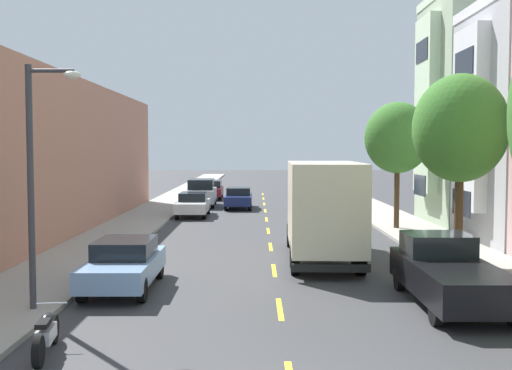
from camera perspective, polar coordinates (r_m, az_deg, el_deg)
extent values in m
plane|color=#38383A|center=(38.73, 0.95, -2.68)|extent=(160.00, 160.00, 0.00)
cube|color=#A39E93|center=(37.30, -9.99, -2.85)|extent=(3.20, 120.00, 0.14)
cube|color=#A39E93|center=(37.53, 11.92, -2.84)|extent=(3.20, 120.00, 0.14)
cube|color=yellow|center=(16.05, 2.26, -11.32)|extent=(0.14, 2.20, 0.01)
cube|color=yellow|center=(20.92, 1.73, -7.85)|extent=(0.14, 2.20, 0.01)
cube|color=yellow|center=(25.84, 1.40, -5.70)|extent=(0.14, 2.20, 0.01)
cube|color=yellow|center=(30.79, 1.18, -4.23)|extent=(0.14, 2.20, 0.01)
cube|color=yellow|center=(35.75, 1.03, -3.18)|extent=(0.14, 2.20, 0.01)
cube|color=yellow|center=(40.72, 0.91, -2.38)|extent=(0.14, 2.20, 0.01)
cube|color=yellow|center=(45.70, 0.81, -1.75)|extent=(0.14, 2.20, 0.01)
cube|color=yellow|center=(50.68, 0.74, -1.25)|extent=(0.14, 2.20, 0.01)
cube|color=yellow|center=(55.67, 0.68, -0.84)|extent=(0.14, 2.20, 0.01)
cube|color=silver|center=(28.54, 20.36, 15.25)|extent=(0.60, 6.51, 0.44)
cube|color=silver|center=(27.76, 19.14, 5.73)|extent=(0.55, 2.93, 7.67)
cube|color=#1E232D|center=(27.73, 18.42, -1.57)|extent=(0.04, 2.22, 1.10)
cube|color=#1E232D|center=(27.65, 18.54, 4.53)|extent=(0.04, 2.22, 1.10)
cube|color=#1E232D|center=(27.87, 18.65, 10.60)|extent=(0.04, 2.22, 1.10)
cube|color=beige|center=(34.22, 15.48, 7.11)|extent=(0.55, 2.93, 9.22)
cube|color=#1E232D|center=(34.12, 14.89, -0.02)|extent=(0.04, 2.22, 1.10)
cube|color=#1E232D|center=(34.10, 14.98, 5.94)|extent=(0.04, 2.22, 1.10)
cube|color=#1E232D|center=(34.45, 15.07, 11.84)|extent=(0.04, 2.22, 1.10)
cylinder|color=#47331E|center=(22.51, 18.21, -2.70)|extent=(0.30, 0.30, 3.24)
ellipsoid|color=#387028|center=(22.40, 18.35, 5.00)|extent=(3.24, 3.24, 3.72)
cylinder|color=#47331E|center=(31.55, 12.88, -1.00)|extent=(0.26, 0.26, 3.16)
ellipsoid|color=#387028|center=(31.47, 12.95, 4.28)|extent=(3.25, 3.25, 3.53)
cylinder|color=#38383D|center=(16.04, -19.98, -0.24)|extent=(0.16, 0.16, 5.96)
cylinder|color=#38383D|center=(15.94, -18.30, 9.96)|extent=(1.10, 0.10, 0.10)
ellipsoid|color=silver|center=(15.78, -16.55, 9.70)|extent=(0.44, 0.28, 0.20)
cube|color=beige|center=(21.67, 6.35, -1.80)|extent=(2.56, 5.76, 2.94)
cube|color=beige|center=(25.68, 5.62, -1.82)|extent=(2.36, 1.96, 2.20)
cube|color=black|center=(26.53, 5.49, -0.61)|extent=(2.02, 0.14, 0.97)
cube|color=black|center=(19.18, 7.00, -7.60)|extent=(2.40, 0.23, 0.24)
cylinder|color=black|center=(25.97, 7.94, -4.62)|extent=(0.31, 0.97, 0.96)
cylinder|color=black|center=(25.82, 3.24, -4.64)|extent=(0.31, 0.97, 0.96)
cylinder|color=black|center=(20.38, 9.69, -6.84)|extent=(0.31, 0.97, 0.96)
cylinder|color=black|center=(20.20, 3.68, -6.89)|extent=(0.31, 0.97, 0.96)
cylinder|color=black|center=(21.46, 9.28, -6.32)|extent=(0.31, 0.97, 0.96)
cylinder|color=black|center=(21.28, 3.58, -6.36)|extent=(0.31, 0.97, 0.96)
cube|color=#AD1E1E|center=(60.33, 4.67, 0.07)|extent=(1.91, 4.54, 0.60)
cube|color=black|center=(60.07, 4.70, 0.58)|extent=(1.64, 2.20, 0.50)
cylinder|color=black|center=(61.95, 5.25, -0.12)|extent=(0.24, 0.67, 0.66)
cylinder|color=black|center=(61.79, 3.80, -0.13)|extent=(0.24, 0.67, 0.66)
cylinder|color=black|center=(58.92, 5.59, -0.30)|extent=(0.24, 0.67, 0.66)
cylinder|color=black|center=(58.75, 4.06, -0.31)|extent=(0.24, 0.67, 0.66)
cube|color=#194C28|center=(53.40, 5.33, -0.35)|extent=(1.88, 4.72, 0.62)
cube|color=black|center=(52.99, 5.37, 0.26)|extent=(1.64, 2.84, 0.55)
cylinder|color=black|center=(55.07, 6.03, -0.56)|extent=(0.23, 0.66, 0.66)
cylinder|color=black|center=(54.95, 4.37, -0.56)|extent=(0.23, 0.66, 0.66)
cylinder|color=black|center=(51.90, 6.35, -0.80)|extent=(0.23, 0.66, 0.66)
cylinder|color=black|center=(51.77, 4.59, -0.80)|extent=(0.23, 0.66, 0.66)
cube|color=black|center=(16.93, 17.53, -8.18)|extent=(2.02, 5.31, 0.80)
cube|color=black|center=(17.90, 16.43, -5.26)|extent=(1.77, 1.60, 0.60)
cylinder|color=black|center=(18.96, 18.43, -8.19)|extent=(0.22, 0.66, 0.66)
cylinder|color=black|center=(18.47, 13.13, -8.41)|extent=(0.22, 0.66, 0.66)
cylinder|color=black|center=(15.08, 16.33, -11.14)|extent=(0.22, 0.66, 0.66)
cube|color=silver|center=(37.42, -5.76, -1.94)|extent=(1.83, 4.51, 0.60)
cube|color=black|center=(37.60, -5.73, -1.07)|extent=(1.60, 2.17, 0.50)
cylinder|color=black|center=(36.02, -7.24, -2.63)|extent=(0.22, 0.66, 0.66)
cylinder|color=black|center=(35.86, -4.73, -2.64)|extent=(0.22, 0.66, 0.66)
cylinder|color=black|center=(39.04, -6.70, -2.17)|extent=(0.22, 0.66, 0.66)
cylinder|color=black|center=(38.90, -4.39, -2.17)|extent=(0.22, 0.66, 0.66)
cube|color=tan|center=(40.21, 7.33, -1.57)|extent=(1.84, 4.04, 0.62)
cube|color=black|center=(39.70, 7.44, -0.78)|extent=(1.57, 1.72, 0.55)
cylinder|color=black|center=(41.70, 8.07, -1.83)|extent=(0.24, 0.67, 0.66)
cylinder|color=black|center=(41.48, 6.00, -1.84)|extent=(0.24, 0.67, 0.66)
cylinder|color=black|center=(39.03, 8.73, -2.18)|extent=(0.24, 0.67, 0.66)
cylinder|color=black|center=(38.79, 6.52, -2.20)|extent=(0.24, 0.67, 0.66)
cube|color=maroon|center=(50.28, -4.11, -0.57)|extent=(1.88, 4.72, 0.62)
cube|color=black|center=(50.62, -4.08, 0.12)|extent=(1.64, 2.84, 0.55)
cylinder|color=black|center=(48.77, -5.16, -1.06)|extent=(0.23, 0.66, 0.66)
cylinder|color=black|center=(48.67, -3.28, -1.06)|extent=(0.23, 0.66, 0.66)
cylinder|color=black|center=(51.95, -4.88, -0.79)|extent=(0.23, 0.66, 0.66)
cylinder|color=black|center=(51.86, -3.11, -0.79)|extent=(0.23, 0.66, 0.66)
cube|color=#7A9EC6|center=(18.44, -12.03, -7.47)|extent=(1.83, 4.51, 0.60)
cube|color=black|center=(18.57, -11.91, -5.67)|extent=(1.60, 2.17, 0.50)
cylinder|color=black|center=(17.23, -15.67, -9.30)|extent=(0.22, 0.66, 0.66)
cylinder|color=black|center=(16.89, -10.42, -9.49)|extent=(0.22, 0.66, 0.66)
cylinder|color=black|center=(20.13, -13.35, -7.44)|extent=(0.22, 0.66, 0.66)
cylinder|color=black|center=(19.84, -8.86, -7.55)|extent=(0.22, 0.66, 0.66)
cube|color=#B2B5BA|center=(43.89, -5.00, -0.96)|extent=(2.05, 4.84, 0.90)
cube|color=black|center=(43.84, -5.00, 0.08)|extent=(1.78, 2.82, 0.70)
cylinder|color=black|center=(42.37, -6.31, -1.73)|extent=(0.23, 0.66, 0.66)
cylinder|color=black|center=(42.26, -3.97, -1.73)|extent=(0.23, 0.66, 0.66)
cylinder|color=black|center=(45.61, -5.94, -1.37)|extent=(0.23, 0.66, 0.66)
cylinder|color=black|center=(45.50, -3.77, -1.37)|extent=(0.23, 0.66, 0.66)
cube|color=navy|center=(42.16, -1.57, -1.33)|extent=(1.80, 4.50, 0.60)
cube|color=black|center=(42.35, -1.56, -0.56)|extent=(1.58, 2.16, 0.50)
cylinder|color=black|center=(40.70, -2.74, -1.92)|extent=(0.22, 0.66, 0.66)
cylinder|color=black|center=(40.65, -0.52, -1.93)|extent=(0.22, 0.66, 0.66)
cylinder|color=black|center=(43.74, -2.55, -1.56)|extent=(0.22, 0.66, 0.66)
cylinder|color=black|center=(43.70, -0.48, -1.56)|extent=(0.22, 0.66, 0.66)
cylinder|color=black|center=(13.93, -18.12, -12.51)|extent=(0.22, 0.61, 0.60)
cylinder|color=black|center=(12.57, -19.36, -14.29)|extent=(0.22, 0.61, 0.60)
cube|color=silver|center=(13.21, -18.72, -12.86)|extent=(0.39, 0.84, 0.28)
ellipsoid|color=black|center=(13.31, -18.59, -11.57)|extent=(0.24, 0.48, 0.22)
cube|color=black|center=(12.89, -18.97, -11.98)|extent=(0.29, 0.54, 0.10)
cylinder|color=silver|center=(13.67, -18.25, -10.30)|extent=(0.62, 0.11, 0.03)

